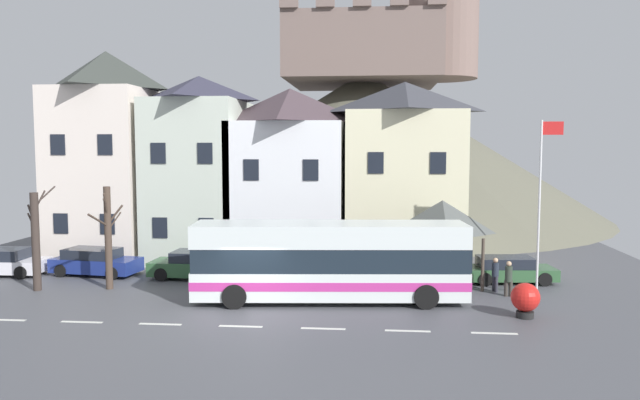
# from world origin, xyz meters

# --- Properties ---
(ground_plane) EXTENTS (40.00, 60.00, 0.07)m
(ground_plane) POSITION_xyz_m (0.00, -0.00, -0.03)
(ground_plane) COLOR #4E5056
(townhouse_00) EXTENTS (5.25, 6.60, 12.01)m
(townhouse_00) POSITION_xyz_m (-10.85, 12.27, 6.00)
(townhouse_00) COLOR silver
(townhouse_00) RESTS_ON ground_plane
(townhouse_01) EXTENTS (5.05, 6.75, 10.54)m
(townhouse_01) POSITION_xyz_m (-5.36, 12.34, 5.27)
(townhouse_01) COLOR beige
(townhouse_01) RESTS_ON ground_plane
(townhouse_02) EXTENTS (6.25, 6.97, 9.79)m
(townhouse_02) POSITION_xyz_m (-0.09, 12.45, 4.90)
(townhouse_02) COLOR white
(townhouse_02) RESTS_ON ground_plane
(townhouse_03) EXTENTS (6.29, 5.87, 10.05)m
(townhouse_03) POSITION_xyz_m (6.40, 11.90, 5.02)
(townhouse_03) COLOR beige
(townhouse_03) RESTS_ON ground_plane
(hilltop_castle) EXTENTS (43.26, 43.26, 19.95)m
(hilltop_castle) POSITION_xyz_m (3.70, 34.25, 7.05)
(hilltop_castle) COLOR #5E5D4D
(hilltop_castle) RESTS_ON ground_plane
(transit_bus) EXTENTS (11.52, 3.48, 3.32)m
(transit_bus) POSITION_xyz_m (2.95, 2.73, 1.67)
(transit_bus) COLOR silver
(transit_bus) RESTS_ON ground_plane
(bus_shelter) EXTENTS (3.60, 3.60, 3.96)m
(bus_shelter) POSITION_xyz_m (7.99, 6.79, 3.16)
(bus_shelter) COLOR #473D33
(bus_shelter) RESTS_ON ground_plane
(parked_car_00) EXTENTS (4.37, 2.18, 1.23)m
(parked_car_00) POSITION_xyz_m (11.19, 7.13, 0.61)
(parked_car_00) COLOR #315A35
(parked_car_00) RESTS_ON ground_plane
(parked_car_01) EXTENTS (4.14, 2.08, 1.34)m
(parked_car_01) POSITION_xyz_m (-13.94, 6.51, 0.66)
(parked_car_01) COLOR silver
(parked_car_01) RESTS_ON ground_plane
(parked_car_02) EXTENTS (4.48, 2.12, 1.35)m
(parked_car_02) POSITION_xyz_m (-3.93, 6.65, 0.67)
(parked_car_02) COLOR #2F5A35
(parked_car_02) RESTS_ON ground_plane
(parked_car_03) EXTENTS (4.54, 2.38, 1.35)m
(parked_car_03) POSITION_xyz_m (-9.31, 6.95, 0.66)
(parked_car_03) COLOR navy
(parked_car_03) RESTS_ON ground_plane
(pedestrian_00) EXTENTS (0.31, 0.33, 1.54)m
(pedestrian_00) POSITION_xyz_m (10.20, 5.12, 0.84)
(pedestrian_00) COLOR #2D2D38
(pedestrian_00) RESTS_ON ground_plane
(pedestrian_01) EXTENTS (0.36, 0.31, 1.54)m
(pedestrian_01) POSITION_xyz_m (10.61, 4.31, 0.82)
(pedestrian_01) COLOR #38332D
(pedestrian_01) RESTS_ON ground_plane
(public_bench) EXTENTS (1.41, 0.48, 0.87)m
(public_bench) POSITION_xyz_m (7.27, 9.07, 0.46)
(public_bench) COLOR brown
(public_bench) RESTS_ON ground_plane
(flagpole) EXTENTS (0.95, 0.10, 7.62)m
(flagpole) POSITION_xyz_m (11.90, 4.37, 4.38)
(flagpole) COLOR silver
(flagpole) RESTS_ON ground_plane
(harbour_buoy) EXTENTS (1.09, 1.09, 1.34)m
(harbour_buoy) POSITION_xyz_m (10.53, 0.95, 0.74)
(harbour_buoy) COLOR black
(harbour_buoy) RESTS_ON ground_plane
(bare_tree_00) EXTENTS (1.03, 1.76, 4.70)m
(bare_tree_00) POSITION_xyz_m (-7.26, 4.05, 2.44)
(bare_tree_00) COLOR #47382D
(bare_tree_00) RESTS_ON ground_plane
(bare_tree_01) EXTENTS (1.35, 0.94, 4.71)m
(bare_tree_01) POSITION_xyz_m (-10.40, 3.49, 2.31)
(bare_tree_01) COLOR #382D28
(bare_tree_01) RESTS_ON ground_plane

